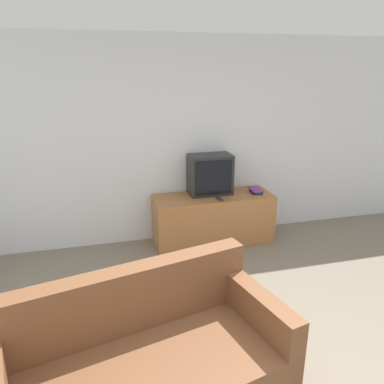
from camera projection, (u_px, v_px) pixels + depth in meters
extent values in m
cube|color=silver|center=(188.00, 141.00, 4.81)|extent=(9.00, 0.06, 2.60)
cube|color=#9E6638|center=(213.00, 219.00, 4.90)|extent=(1.53, 0.54, 0.64)
cube|color=black|center=(210.00, 174.00, 4.81)|extent=(0.55, 0.31, 0.52)
cube|color=black|center=(214.00, 178.00, 4.66)|extent=(0.47, 0.01, 0.44)
cube|color=brown|center=(126.00, 300.00, 2.61)|extent=(1.84, 0.58, 0.48)
cube|color=brown|center=(255.00, 330.00, 2.79)|extent=(0.34, 0.89, 0.69)
cube|color=black|center=(256.00, 192.00, 4.90)|extent=(0.14, 0.20, 0.02)
cube|color=#23478E|center=(257.00, 191.00, 4.90)|extent=(0.12, 0.18, 0.02)
cube|color=#7A3884|center=(255.00, 189.00, 4.91)|extent=(0.14, 0.22, 0.02)
cube|color=#2D2D2D|center=(220.00, 199.00, 4.64)|extent=(0.06, 0.15, 0.02)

